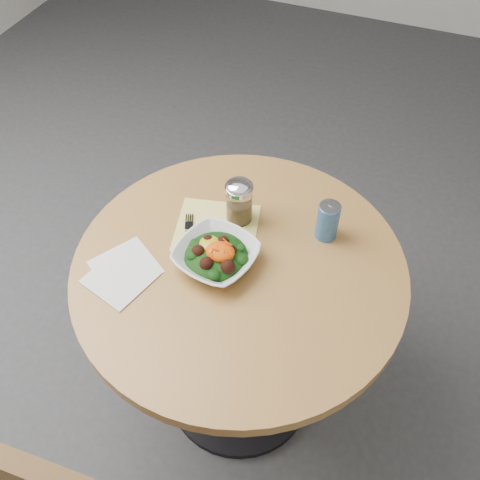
# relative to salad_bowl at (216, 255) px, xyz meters

# --- Properties ---
(ground) EXTENTS (6.00, 6.00, 0.00)m
(ground) POSITION_rel_salad_bowl_xyz_m (0.06, 0.02, -0.78)
(ground) COLOR #323235
(ground) RESTS_ON ground
(table) EXTENTS (0.90, 0.90, 0.75)m
(table) POSITION_rel_salad_bowl_xyz_m (0.06, 0.02, -0.23)
(table) COLOR black
(table) RESTS_ON ground
(cloth_napkin) EXTENTS (0.27, 0.26, 0.00)m
(cloth_napkin) POSITION_rel_salad_bowl_xyz_m (-0.05, 0.11, -0.03)
(cloth_napkin) COLOR yellow
(cloth_napkin) RESTS_ON table
(paper_napkins) EXTENTS (0.21, 0.24, 0.00)m
(paper_napkins) POSITION_rel_salad_bowl_xyz_m (-0.22, -0.12, -0.03)
(paper_napkins) COLOR silver
(paper_napkins) RESTS_ON table
(salad_bowl) EXTENTS (0.25, 0.25, 0.08)m
(salad_bowl) POSITION_rel_salad_bowl_xyz_m (0.00, 0.00, 0.00)
(salad_bowl) COLOR silver
(salad_bowl) RESTS_ON table
(fork) EXTENTS (0.08, 0.18, 0.00)m
(fork) POSITION_rel_salad_bowl_xyz_m (-0.11, 0.05, -0.02)
(fork) COLOR black
(fork) RESTS_ON table
(spice_shaker) EXTENTS (0.08, 0.08, 0.14)m
(spice_shaker) POSITION_rel_salad_bowl_xyz_m (-0.00, 0.17, 0.04)
(spice_shaker) COLOR silver
(spice_shaker) RESTS_ON table
(beverage_can) EXTENTS (0.06, 0.06, 0.12)m
(beverage_can) POSITION_rel_salad_bowl_xyz_m (0.25, 0.20, 0.03)
(beverage_can) COLOR navy
(beverage_can) RESTS_ON table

